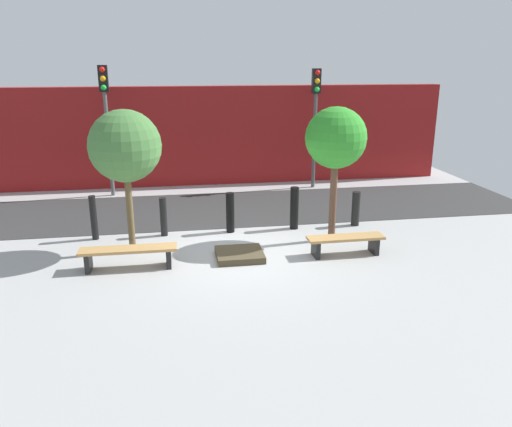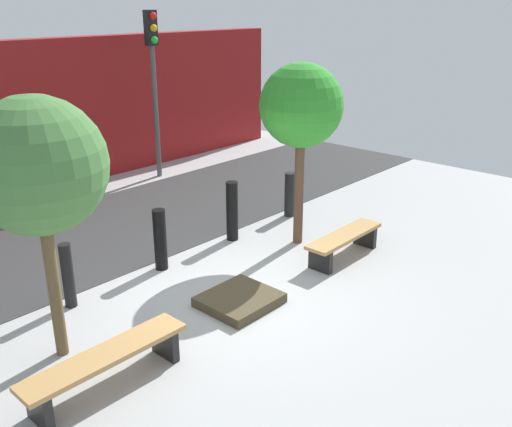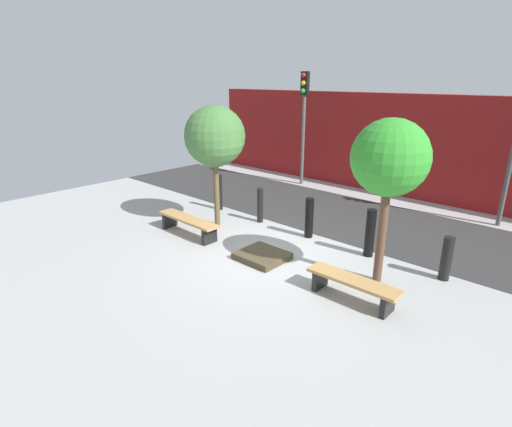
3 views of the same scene
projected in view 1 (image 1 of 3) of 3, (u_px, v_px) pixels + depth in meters
name	position (u px, v px, depth m)	size (l,w,h in m)	color
ground_plane	(238.00, 253.00, 11.17)	(18.00, 18.00, 0.00)	#A5A5A5
road_strip	(222.00, 209.00, 14.52)	(18.00, 3.62, 0.01)	#313131
building_facade	(212.00, 136.00, 17.10)	(16.20, 0.50, 3.33)	maroon
bench_left	(129.00, 253.00, 10.28)	(1.99, 0.43, 0.45)	black
bench_right	(345.00, 241.00, 11.01)	(1.71, 0.43, 0.43)	black
planter_bed	(240.00, 255.00, 10.91)	(1.02, 0.93, 0.14)	#473C28
tree_behind_left_bench	(125.00, 147.00, 10.61)	(1.55, 1.55, 3.17)	brown
tree_behind_right_bench	(336.00, 139.00, 11.32)	(1.41, 1.41, 3.16)	brown
bollard_far_left	(94.00, 218.00, 11.91)	(0.16, 0.16, 1.08)	black
bollard_left	(164.00, 217.00, 12.19)	(0.17, 0.17, 0.96)	black
bollard_center	(230.00, 213.00, 12.43)	(0.21, 0.21, 1.01)	black
bollard_right	(294.00, 208.00, 12.68)	(0.21, 0.21, 1.09)	black
bollard_far_right	(356.00, 209.00, 12.96)	(0.21, 0.21, 0.90)	black
traffic_light_west	(106.00, 108.00, 15.17)	(0.28, 0.27, 4.01)	#555555
traffic_light_mid_west	(316.00, 107.00, 16.22)	(0.28, 0.27, 3.90)	#4B4B4B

